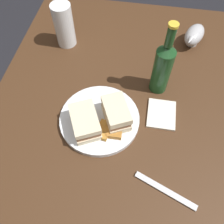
% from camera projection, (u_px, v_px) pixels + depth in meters
% --- Properties ---
extents(ground_plane, '(6.00, 6.00, 0.00)m').
position_uv_depth(ground_plane, '(119.00, 177.00, 1.37)').
color(ground_plane, black).
extents(dining_table, '(1.21, 0.91, 0.70)m').
position_uv_depth(dining_table, '(121.00, 154.00, 1.08)').
color(dining_table, '#422816').
rests_on(dining_table, ground).
extents(plate, '(0.25, 0.25, 0.02)m').
position_uv_depth(plate, '(100.00, 119.00, 0.76)').
color(plate, white).
rests_on(plate, dining_table).
extents(sandwich_half_left, '(0.14, 0.12, 0.06)m').
position_uv_depth(sandwich_half_left, '(85.00, 122.00, 0.71)').
color(sandwich_half_left, beige).
rests_on(sandwich_half_left, plate).
extents(sandwich_half_right, '(0.13, 0.11, 0.07)m').
position_uv_depth(sandwich_half_right, '(116.00, 114.00, 0.72)').
color(sandwich_half_right, beige).
rests_on(sandwich_half_right, plate).
extents(potato_wedge_front, '(0.04, 0.04, 0.02)m').
position_uv_depth(potato_wedge_front, '(90.00, 134.00, 0.71)').
color(potato_wedge_front, gold).
rests_on(potato_wedge_front, plate).
extents(potato_wedge_middle, '(0.05, 0.03, 0.01)m').
position_uv_depth(potato_wedge_middle, '(105.00, 133.00, 0.71)').
color(potato_wedge_middle, '#B77F33').
rests_on(potato_wedge_middle, plate).
extents(potato_wedge_back, '(0.05, 0.03, 0.02)m').
position_uv_depth(potato_wedge_back, '(102.00, 127.00, 0.72)').
color(potato_wedge_back, '#B77F33').
rests_on(potato_wedge_back, plate).
extents(potato_wedge_left_edge, '(0.02, 0.05, 0.02)m').
position_uv_depth(potato_wedge_left_edge, '(114.00, 135.00, 0.71)').
color(potato_wedge_left_edge, '#AD702D').
rests_on(potato_wedge_left_edge, plate).
extents(pint_glass, '(0.07, 0.07, 0.17)m').
position_uv_depth(pint_glass, '(65.00, 28.00, 0.90)').
color(pint_glass, white).
rests_on(pint_glass, dining_table).
extents(gravy_boat, '(0.14, 0.11, 0.07)m').
position_uv_depth(gravy_boat, '(194.00, 35.00, 0.92)').
color(gravy_boat, '#B7B7BC').
rests_on(gravy_boat, dining_table).
extents(cider_bottle, '(0.06, 0.06, 0.26)m').
position_uv_depth(cider_bottle, '(163.00, 67.00, 0.75)').
color(cider_bottle, '#19421E').
rests_on(cider_bottle, dining_table).
extents(napkin, '(0.11, 0.09, 0.01)m').
position_uv_depth(napkin, '(161.00, 114.00, 0.77)').
color(napkin, silver).
rests_on(napkin, dining_table).
extents(fork, '(0.08, 0.17, 0.01)m').
position_uv_depth(fork, '(165.00, 191.00, 0.64)').
color(fork, silver).
rests_on(fork, dining_table).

